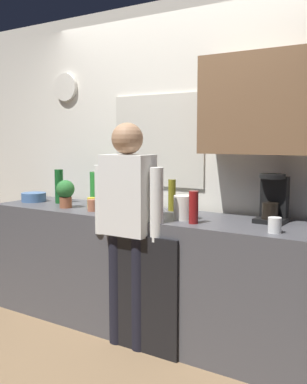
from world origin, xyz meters
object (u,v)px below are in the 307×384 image
object	(u,v)px
cup_terracotta_mug	(93,205)
mixing_bowl	(34,197)
coffee_maker	(273,201)
bottle_clear_soda	(95,188)
bottle_amber_beer	(59,189)
storage_canister	(184,208)
cup_white_mug	(275,225)
bottle_olive_oil	(172,195)
bottle_green_wine	(59,186)
potted_plant	(65,192)
bottle_red_vinegar	(194,207)
cup_yellow_cup	(92,203)
person_at_sink	(128,216)

from	to	relation	value
cup_terracotta_mug	mixing_bowl	distance (m)	0.82
coffee_maker	bottle_clear_soda	distance (m)	1.60
bottle_amber_beer	cup_terracotta_mug	bearing A→B (deg)	-23.28
coffee_maker	storage_canister	distance (m)	0.61
cup_white_mug	storage_canister	size ratio (longest dim) A/B	0.56
cup_white_mug	bottle_olive_oil	bearing A→B (deg)	157.82
storage_canister	bottle_amber_beer	bearing A→B (deg)	171.59
bottle_green_wine	storage_canister	bearing A→B (deg)	-5.27
bottle_green_wine	cup_terracotta_mug	xyz separation A→B (m)	(0.54, -0.18, -0.10)
bottle_olive_oil	bottle_amber_beer	size ratio (longest dim) A/B	1.09
mixing_bowl	potted_plant	bearing A→B (deg)	-13.06
mixing_bowl	bottle_amber_beer	bearing A→B (deg)	35.99
bottle_olive_oil	cup_terracotta_mug	distance (m)	0.63
cup_white_mug	storage_canister	distance (m)	0.69
bottle_amber_beer	bottle_olive_oil	bearing A→B (deg)	3.84
bottle_olive_oil	potted_plant	xyz separation A→B (m)	(-0.82, -0.33, 0.01)
coffee_maker	potted_plant	xyz separation A→B (m)	(-1.64, -0.30, -0.01)
bottle_red_vinegar	cup_yellow_cup	xyz separation A→B (m)	(-1.03, 0.16, -0.07)
coffee_maker	bottle_green_wine	bearing A→B (deg)	-176.07
bottle_clear_soda	potted_plant	distance (m)	0.33
bottle_clear_soda	person_at_sink	xyz separation A→B (m)	(0.72, -0.50, -0.12)
bottle_olive_oil	mixing_bowl	size ratio (longest dim) A/B	1.14
bottle_olive_oil	cup_white_mug	world-z (taller)	bottle_olive_oil
bottle_red_vinegar	mixing_bowl	distance (m)	1.73
coffee_maker	bottle_red_vinegar	size ratio (longest dim) A/B	1.50
bottle_amber_beer	bottle_red_vinegar	size ratio (longest dim) A/B	1.05
bottle_clear_soda	mixing_bowl	world-z (taller)	bottle_clear_soda
bottle_amber_beer	bottle_clear_soda	bearing A→B (deg)	11.03
bottle_olive_oil	bottle_amber_beer	world-z (taller)	bottle_olive_oil
bottle_olive_oil	mixing_bowl	bearing A→B (deg)	-170.91
coffee_maker	bottle_green_wine	size ratio (longest dim) A/B	1.10
cup_yellow_cup	person_at_sink	xyz separation A→B (m)	(0.58, -0.28, -0.02)
bottle_olive_oil	bottle_clear_soda	xyz separation A→B (m)	(-0.78, -0.01, 0.02)
person_at_sink	storage_canister	bearing A→B (deg)	42.71
bottle_amber_beer	person_at_sink	bearing A→B (deg)	-21.52
cup_terracotta_mug	mixing_bowl	bearing A→B (deg)	170.74
bottle_olive_oil	mixing_bowl	world-z (taller)	bottle_olive_oil
cup_yellow_cup	mixing_bowl	xyz separation A→B (m)	(-0.69, 0.01, -0.00)
bottle_clear_soda	bottle_olive_oil	bearing A→B (deg)	0.44
cup_yellow_cup	bottle_olive_oil	bearing A→B (deg)	18.93
mixing_bowl	bottle_olive_oil	bearing A→B (deg)	9.09
coffee_maker	potted_plant	size ratio (longest dim) A/B	1.43
bottle_green_wine	potted_plant	xyz separation A→B (m)	(0.24, -0.17, -0.02)
coffee_maker	bottle_olive_oil	size ratio (longest dim) A/B	1.32
bottle_red_vinegar	person_at_sink	distance (m)	0.48
bottle_green_wine	cup_white_mug	xyz separation A→B (m)	(2.00, -0.22, -0.10)
cup_terracotta_mug	potted_plant	bearing A→B (deg)	177.32
storage_canister	person_at_sink	world-z (taller)	person_at_sink
cup_yellow_cup	cup_terracotta_mug	world-z (taller)	cup_terracotta_mug
bottle_green_wine	person_at_sink	world-z (taller)	person_at_sink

